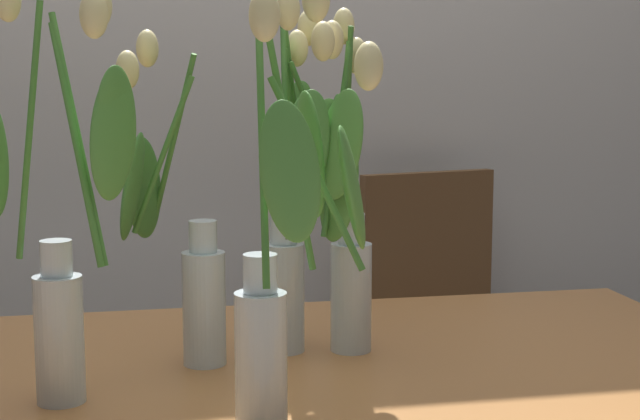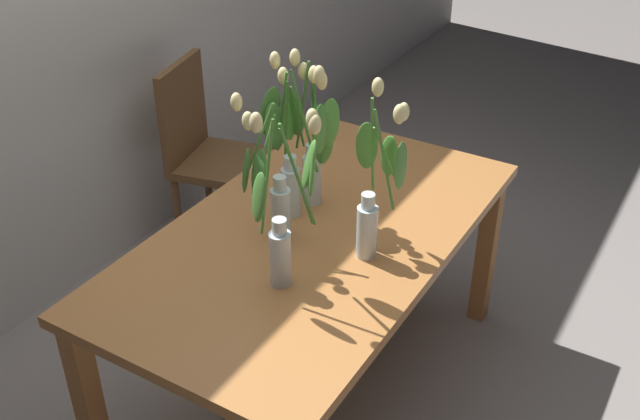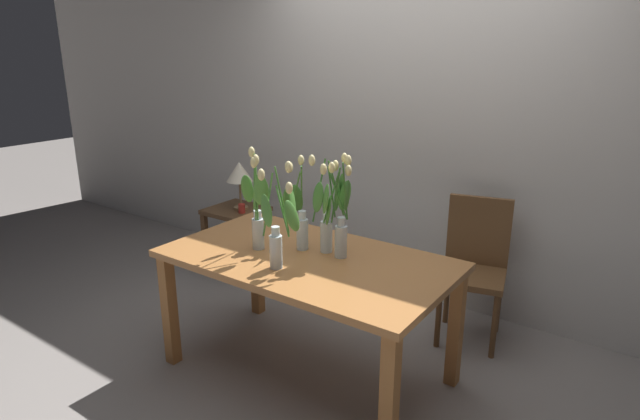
{
  "view_description": "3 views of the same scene",
  "coord_description": "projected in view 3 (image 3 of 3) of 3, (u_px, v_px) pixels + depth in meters",
  "views": [
    {
      "loc": [
        -0.2,
        -1.41,
        1.2
      ],
      "look_at": [
        0.09,
        0.02,
        0.99
      ],
      "focal_mm": 54.22,
      "sensor_mm": 36.0,
      "label": 1
    },
    {
      "loc": [
        -1.81,
        -1.11,
        2.15
      ],
      "look_at": [
        -0.07,
        -0.06,
        0.88
      ],
      "focal_mm": 41.94,
      "sensor_mm": 36.0,
      "label": 2
    },
    {
      "loc": [
        1.64,
        -2.2,
        1.87
      ],
      "look_at": [
        0.07,
        0.02,
        1.02
      ],
      "focal_mm": 29.83,
      "sensor_mm": 36.0,
      "label": 3
    }
  ],
  "objects": [
    {
      "name": "tulip_vase_4",
      "position": [
        257.0,
        212.0,
        2.98
      ],
      "size": [
        0.23,
        0.16,
        0.59
      ],
      "color": "silver",
      "rests_on": "dining_table"
    },
    {
      "name": "room_wall_rear",
      "position": [
        418.0,
        119.0,
        3.82
      ],
      "size": [
        9.0,
        0.1,
        2.7
      ],
      "primitive_type": "cube",
      "color": "beige",
      "rests_on": "ground"
    },
    {
      "name": "tulip_vase_1",
      "position": [
        338.0,
        221.0,
        2.88
      ],
      "size": [
        0.12,
        0.23,
        0.56
      ],
      "color": "silver",
      "rests_on": "dining_table"
    },
    {
      "name": "ground_plane",
      "position": [
        308.0,
        371.0,
        3.17
      ],
      "size": [
        18.0,
        18.0,
        0.0
      ],
      "primitive_type": "plane",
      "color": "gray"
    },
    {
      "name": "tulip_vase_3",
      "position": [
        331.0,
        212.0,
        2.95
      ],
      "size": [
        0.18,
        0.27,
        0.58
      ],
      "color": "silver",
      "rests_on": "dining_table"
    },
    {
      "name": "tulip_vase_2",
      "position": [
        279.0,
        231.0,
        2.71
      ],
      "size": [
        0.19,
        0.2,
        0.58
      ],
      "color": "silver",
      "rests_on": "dining_table"
    },
    {
      "name": "pillar_candle",
      "position": [
        242.0,
        208.0,
        4.33
      ],
      "size": [
        0.06,
        0.06,
        0.07
      ],
      "primitive_type": "cylinder",
      "color": "#B72D23",
      "rests_on": "side_table"
    },
    {
      "name": "dining_table",
      "position": [
        307.0,
        271.0,
        2.98
      ],
      "size": [
        1.6,
        0.9,
        0.74
      ],
      "color": "#B7753D",
      "rests_on": "ground"
    },
    {
      "name": "side_table",
      "position": [
        237.0,
        222.0,
        4.5
      ],
      "size": [
        0.44,
        0.44,
        0.55
      ],
      "color": "brown",
      "rests_on": "ground"
    },
    {
      "name": "table_lamp",
      "position": [
        239.0,
        173.0,
        4.36
      ],
      "size": [
        0.22,
        0.22,
        0.4
      ],
      "color": "olive",
      "rests_on": "side_table"
    },
    {
      "name": "dining_chair",
      "position": [
        475.0,
        261.0,
        3.44
      ],
      "size": [
        0.48,
        0.48,
        0.93
      ],
      "color": "brown",
      "rests_on": "ground"
    },
    {
      "name": "tulip_vase_0",
      "position": [
        299.0,
        219.0,
        3.04
      ],
      "size": [
        0.17,
        0.15,
        0.53
      ],
      "color": "silver",
      "rests_on": "dining_table"
    }
  ]
}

